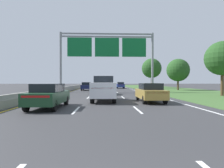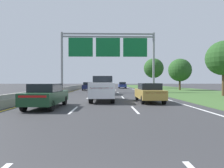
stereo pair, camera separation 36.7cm
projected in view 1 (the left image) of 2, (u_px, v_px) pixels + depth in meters
name	position (u px, v px, depth m)	size (l,w,h in m)	color
ground_plane	(105.00, 91.00, 36.01)	(220.00, 220.00, 0.00)	#333335
lane_striping	(105.00, 91.00, 35.55)	(11.96, 106.00, 0.01)	white
grass_verge_right	(178.00, 90.00, 36.59)	(14.00, 110.00, 0.02)	#3D602D
median_barrier_concrete	(70.00, 89.00, 35.72)	(0.60, 110.00, 0.85)	#99968E
overhead_sign_gantry	(107.00, 50.00, 30.48)	(15.06, 0.42, 9.55)	gray
pickup_truck_white	(103.00, 89.00, 16.83)	(2.05, 5.42, 2.20)	silver
car_gold_right_lane_sedan	(150.00, 92.00, 15.94)	(1.86, 4.42, 1.57)	#A38438
car_blue_right_lane_sedan	(120.00, 85.00, 47.91)	(1.88, 4.43, 1.57)	navy
car_darkgreen_left_lane_sedan	(48.00, 95.00, 12.36)	(1.95, 4.45, 1.57)	#193D23
car_grey_centre_lane_sedan	(105.00, 88.00, 25.46)	(1.95, 4.45, 1.57)	slate
car_navy_left_lane_sedan	(87.00, 86.00, 37.12)	(1.87, 4.42, 1.57)	#161E47
roadside_tree_near	(222.00, 58.00, 22.73)	(4.06, 4.06, 6.51)	#4C3823
roadside_tree_mid	(178.00, 70.00, 37.89)	(4.47, 4.47, 6.21)	#4C3823
roadside_tree_far	(152.00, 68.00, 50.77)	(5.19, 5.19, 7.82)	#4C3823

